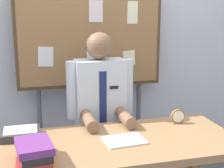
{
  "coord_description": "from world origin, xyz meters",
  "views": [
    {
      "loc": [
        -0.55,
        -1.93,
        1.58
      ],
      "look_at": [
        0.0,
        0.17,
        1.08
      ],
      "focal_mm": 51.66,
      "sensor_mm": 36.0,
      "label": 1
    }
  ],
  "objects_px": {
    "book_stack": "(34,152)",
    "open_notebook": "(124,140)",
    "desk_clock": "(178,117)",
    "paper_tray": "(21,133)",
    "desk": "(118,153)",
    "person": "(100,123)",
    "bulletin_board": "(90,36)"
  },
  "relations": [
    {
      "from": "book_stack",
      "to": "open_notebook",
      "type": "height_order",
      "value": "book_stack"
    },
    {
      "from": "desk_clock",
      "to": "paper_tray",
      "type": "relative_size",
      "value": 0.42
    },
    {
      "from": "desk",
      "to": "desk_clock",
      "type": "distance_m",
      "value": 0.59
    },
    {
      "from": "desk_clock",
      "to": "desk",
      "type": "bearing_deg",
      "value": -158.37
    },
    {
      "from": "desk_clock",
      "to": "paper_tray",
      "type": "xyz_separation_m",
      "value": [
        -1.16,
        0.01,
        -0.02
      ]
    },
    {
      "from": "desk",
      "to": "desk_clock",
      "type": "height_order",
      "value": "desk_clock"
    },
    {
      "from": "desk",
      "to": "paper_tray",
      "type": "bearing_deg",
      "value": 160.48
    },
    {
      "from": "person",
      "to": "bulletin_board",
      "type": "relative_size",
      "value": 0.75
    },
    {
      "from": "desk",
      "to": "book_stack",
      "type": "bearing_deg",
      "value": -163.03
    },
    {
      "from": "bulletin_board",
      "to": "person",
      "type": "bearing_deg",
      "value": -90.03
    },
    {
      "from": "desk",
      "to": "open_notebook",
      "type": "relative_size",
      "value": 6.16
    },
    {
      "from": "person",
      "to": "desk_clock",
      "type": "xyz_separation_m",
      "value": [
        0.53,
        -0.34,
        0.12
      ]
    },
    {
      "from": "bulletin_board",
      "to": "desk_clock",
      "type": "relative_size",
      "value": 17.0
    },
    {
      "from": "paper_tray",
      "to": "person",
      "type": "bearing_deg",
      "value": 27.43
    },
    {
      "from": "book_stack",
      "to": "paper_tray",
      "type": "relative_size",
      "value": 1.2
    },
    {
      "from": "desk",
      "to": "open_notebook",
      "type": "distance_m",
      "value": 0.11
    },
    {
      "from": "book_stack",
      "to": "desk_clock",
      "type": "distance_m",
      "value": 1.14
    },
    {
      "from": "desk",
      "to": "desk_clock",
      "type": "relative_size",
      "value": 14.72
    },
    {
      "from": "bulletin_board",
      "to": "paper_tray",
      "type": "xyz_separation_m",
      "value": [
        -0.63,
        -0.72,
        -0.59
      ]
    },
    {
      "from": "desk",
      "to": "desk_clock",
      "type": "xyz_separation_m",
      "value": [
        0.53,
        0.21,
        0.14
      ]
    },
    {
      "from": "book_stack",
      "to": "desk_clock",
      "type": "relative_size",
      "value": 2.84
    },
    {
      "from": "book_stack",
      "to": "open_notebook",
      "type": "distance_m",
      "value": 0.6
    },
    {
      "from": "bulletin_board",
      "to": "open_notebook",
      "type": "relative_size",
      "value": 7.11
    },
    {
      "from": "open_notebook",
      "to": "desk",
      "type": "bearing_deg",
      "value": 150.73
    },
    {
      "from": "person",
      "to": "desk_clock",
      "type": "relative_size",
      "value": 12.81
    },
    {
      "from": "desk",
      "to": "person",
      "type": "xyz_separation_m",
      "value": [
        0.0,
        0.55,
        0.02
      ]
    },
    {
      "from": "desk",
      "to": "person",
      "type": "distance_m",
      "value": 0.55
    },
    {
      "from": "person",
      "to": "book_stack",
      "type": "xyz_separation_m",
      "value": [
        -0.55,
        -0.72,
        0.13
      ]
    },
    {
      "from": "person",
      "to": "paper_tray",
      "type": "height_order",
      "value": "person"
    },
    {
      "from": "person",
      "to": "book_stack",
      "type": "relative_size",
      "value": 4.51
    },
    {
      "from": "book_stack",
      "to": "desk",
      "type": "bearing_deg",
      "value": 16.97
    },
    {
      "from": "desk",
      "to": "open_notebook",
      "type": "height_order",
      "value": "open_notebook"
    }
  ]
}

